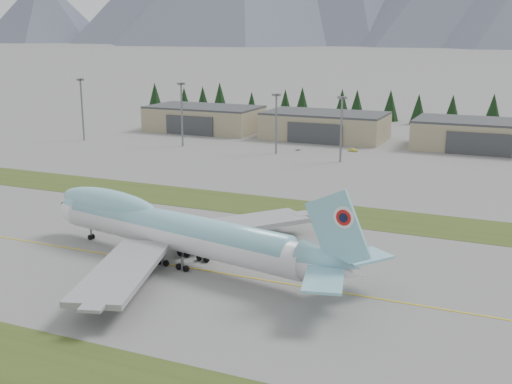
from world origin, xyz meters
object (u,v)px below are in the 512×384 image
at_px(service_vehicle_a, 299,150).
at_px(service_vehicle_b, 353,151).
at_px(hangar_left, 204,118).
at_px(hangar_center, 325,126).
at_px(hangar_right, 482,135).
at_px(boeing_747_freighter, 175,230).

distance_m(service_vehicle_a, service_vehicle_b, 19.73).
distance_m(hangar_left, service_vehicle_b, 76.71).
relative_size(hangar_center, hangar_right, 1.00).
xyz_separation_m(hangar_right, service_vehicle_a, (-61.07, -27.82, -5.39)).
height_order(boeing_747_freighter, hangar_right, boeing_747_freighter).
bearing_deg(service_vehicle_b, boeing_747_freighter, -173.59).
distance_m(boeing_747_freighter, service_vehicle_b, 125.27).
xyz_separation_m(hangar_center, hangar_right, (60.00, 0.00, 0.00)).
distance_m(hangar_center, service_vehicle_a, 28.36).
height_order(hangar_center, hangar_right, same).
height_order(hangar_center, service_vehicle_a, hangar_center).
bearing_deg(boeing_747_freighter, service_vehicle_b, 101.18).
height_order(hangar_left, hangar_right, same).
relative_size(hangar_right, service_vehicle_b, 13.83).
bearing_deg(hangar_left, boeing_747_freighter, -63.69).
distance_m(boeing_747_freighter, hangar_right, 153.78).
relative_size(service_vehicle_a, service_vehicle_b, 0.99).
height_order(boeing_747_freighter, service_vehicle_a, boeing_747_freighter).
xyz_separation_m(hangar_left, hangar_right, (115.00, 0.00, 0.00)).
bearing_deg(service_vehicle_a, hangar_left, 149.77).
height_order(hangar_left, service_vehicle_b, hangar_left).
bearing_deg(hangar_left, hangar_right, 0.00).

